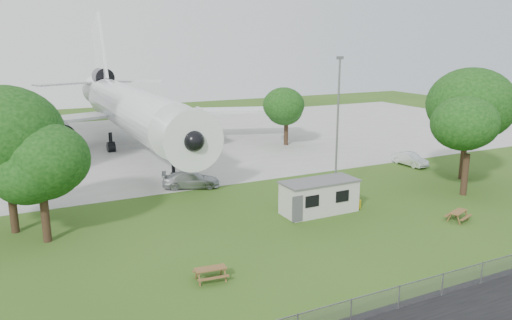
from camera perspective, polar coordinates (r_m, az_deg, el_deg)
name	(u,v)px	position (r m, az deg, el deg)	size (l,w,h in m)	color
ground	(287,246)	(33.74, 3.61, -9.76)	(160.00, 160.00, 0.00)	#426722
concrete_apron	(144,144)	(67.93, -12.70, 1.83)	(120.00, 46.00, 0.03)	#B7B7B2
airliner	(130,107)	(64.58, -14.20, 5.89)	(46.36, 47.73, 17.69)	white
site_cabin	(319,196)	(39.87, 7.25, -4.15)	(6.76, 2.74, 2.62)	beige
picnic_west	(211,280)	(29.33, -5.18, -13.53)	(1.80, 1.50, 0.76)	brown
picnic_east	(458,221)	(41.08, 22.05, -6.45)	(1.80, 1.50, 0.76)	brown
fence	(383,314)	(26.85, 14.29, -16.64)	(58.00, 0.04, 1.30)	gray
lamp_mast	(337,133)	(41.36, 9.26, 3.12)	(0.16, 0.16, 12.00)	slate
tree_west_big	(5,142)	(38.16, -26.75, 1.86)	(8.26, 8.26, 10.71)	#382619
tree_west_small	(40,169)	(35.70, -23.42, -0.91)	(6.12, 6.12, 8.19)	#382619
tree_east_front	(470,124)	(46.68, 23.26, 3.81)	(6.22, 6.22, 9.49)	#382619
tree_east_back	(468,109)	(52.14, 23.07, 5.40)	(8.64, 8.64, 11.29)	#382619
tree_far_apron	(286,108)	(64.78, 3.49, 5.95)	(5.54, 5.54, 7.67)	#382619
car_ne_sedan	(410,159)	(57.02, 17.19, 0.07)	(1.49, 4.28, 1.41)	silver
car_apron_van	(191,180)	(46.64, -7.45, -2.25)	(2.15, 5.28, 1.53)	#A9ABB0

